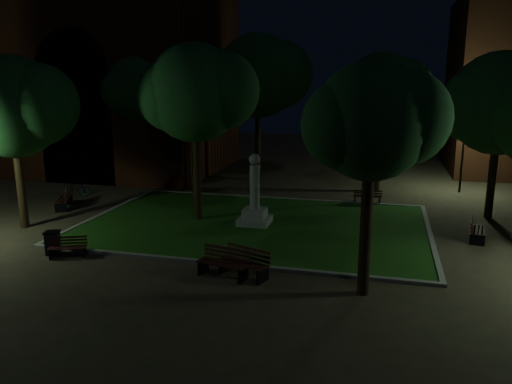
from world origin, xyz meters
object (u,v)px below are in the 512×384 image
bicycle (77,189)px  bench_far_side (367,197)px  bench_right_side (476,230)px  monument (255,205)px  bench_near_left (224,264)px  bench_near_right (245,263)px  bench_west_near (68,248)px  trash_bin (53,243)px  bench_left_side (65,200)px

bicycle → bench_far_side: bearing=-85.4°
bench_right_side → bicycle: (-20.68, 2.93, -0.02)m
monument → bench_right_side: monument is taller
bench_near_left → bench_near_right: 0.70m
bench_far_side → bench_near_left: bearing=64.1°
bench_near_left → bicycle: (-11.81, 9.23, -0.05)m
bench_near_left → bench_right_side: size_ratio=1.07×
monument → bicycle: (-11.29, 3.17, -0.55)m
monument → bench_near_right: (1.19, -5.89, -0.49)m
bench_near_left → bench_right_side: bearing=47.8°
bench_near_right → bench_west_near: bench_near_right is taller
bench_far_side → trash_bin: (-11.25, -10.88, 0.08)m
monument → bicycle: 11.74m
bench_right_side → bicycle: bearing=92.6°
monument → bench_far_side: bearing=47.8°
trash_bin → bicycle: 10.00m
bench_west_near → trash_bin: bearing=146.3°
bench_near_right → bench_right_side: (8.19, 6.13, -0.03)m
bench_far_side → bicycle: bearing=2.3°
trash_bin → monument: bearing=40.9°
bicycle → monument: bearing=-108.5°
bench_near_right → bench_west_near: 6.92m
bench_near_left → bench_near_right: (0.68, 0.18, 0.00)m
bench_near_right → bench_far_side: (3.60, 11.18, -0.08)m
bench_west_near → bicycle: (-5.57, 8.89, 0.05)m
bench_west_near → bicycle: size_ratio=0.94×
bench_west_near → bicycle: 10.49m
bench_near_right → trash_bin: bearing=-161.3°
bench_left_side → trash_bin: bearing=7.2°
monument → bench_near_left: 6.10m
bench_west_near → bench_right_side: (15.11, 5.96, 0.07)m
bench_near_left → bicycle: bearing=154.4°
bench_left_side → bench_far_side: bench_left_side is taller
bench_left_side → bench_right_side: 19.56m
bench_west_near → trash_bin: 0.75m
bench_far_side → monument: bearing=42.6°
bench_near_right → bench_west_near: (-6.92, 0.17, -0.11)m
bench_west_near → bicycle: bearing=98.6°
bench_near_left → bench_right_side: (8.87, 6.31, -0.03)m
monument → bench_right_side: size_ratio=1.83×
bench_west_near → bench_far_side: bench_far_side is taller
bench_near_right → bench_right_side: 10.23m
bench_west_near → bench_left_side: 7.61m
monument → bench_far_side: size_ratio=2.13×
bench_west_near → bench_right_side: size_ratio=0.83×
bench_left_side → bench_right_side: size_ratio=1.04×
bench_west_near → trash_bin: trash_bin is taller
bench_west_near → bench_right_side: 16.25m
monument → bench_right_side: bearing=1.5°
bench_near_right → trash_bin: bench_near_right is taller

